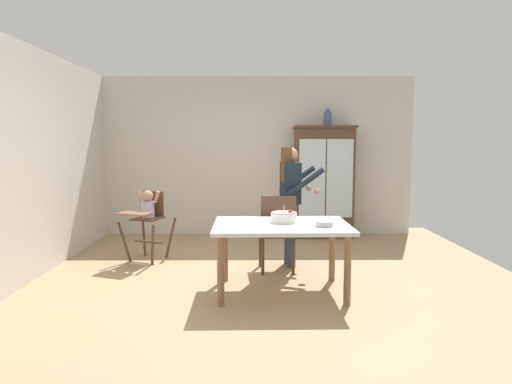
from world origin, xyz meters
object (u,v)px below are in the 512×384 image
(ceramic_vase, at_px, (328,118))
(dining_chair_far_side, at_px, (277,228))
(high_chair_with_toddler, at_px, (147,212))
(adult_person, at_px, (291,191))
(dining_table, at_px, (281,233))
(birthday_cake, at_px, (284,217))
(serving_bowl, at_px, (324,224))
(china_cabinet, at_px, (324,181))

(ceramic_vase, distance_m, dining_chair_far_side, 2.70)
(high_chair_with_toddler, distance_m, dining_chair_far_side, 1.82)
(adult_person, relative_size, dining_table, 1.07)
(birthday_cake, bearing_deg, dining_chair_far_side, 93.41)
(dining_table, bearing_deg, birthday_cake, 71.75)
(serving_bowl, bearing_deg, ceramic_vase, 80.22)
(dining_chair_far_side, bearing_deg, dining_table, 86.39)
(high_chair_with_toddler, distance_m, serving_bowl, 2.59)
(adult_person, bearing_deg, serving_bowl, -176.73)
(ceramic_vase, bearing_deg, birthday_cake, -108.48)
(birthday_cake, relative_size, serving_bowl, 1.56)
(high_chair_with_toddler, relative_size, dining_table, 0.67)
(high_chair_with_toddler, distance_m, birthday_cake, 2.13)
(dining_table, distance_m, birthday_cake, 0.18)
(high_chair_with_toddler, bearing_deg, birthday_cake, -13.78)
(ceramic_vase, distance_m, dining_table, 3.23)
(dining_chair_far_side, bearing_deg, high_chair_with_toddler, -23.40)
(adult_person, distance_m, birthday_cake, 0.95)
(birthday_cake, relative_size, dining_chair_far_side, 0.29)
(adult_person, xyz_separation_m, dining_chair_far_side, (-0.19, -0.32, -0.41))
(ceramic_vase, distance_m, high_chair_with_toddler, 3.31)
(adult_person, distance_m, dining_table, 1.09)
(dining_chair_far_side, bearing_deg, china_cabinet, -116.98)
(serving_bowl, bearing_deg, dining_table, 161.50)
(dining_table, bearing_deg, adult_person, 79.79)
(adult_person, height_order, birthday_cake, adult_person)
(china_cabinet, bearing_deg, adult_person, -111.73)
(high_chair_with_toddler, height_order, serving_bowl, high_chair_with_toddler)
(high_chair_with_toddler, bearing_deg, china_cabinet, 50.36)
(ceramic_vase, xyz_separation_m, birthday_cake, (-0.90, -2.69, -1.19))
(ceramic_vase, bearing_deg, china_cabinet, -175.34)
(high_chair_with_toddler, xyz_separation_m, dining_chair_far_side, (1.72, -0.61, -0.10))
(dining_table, relative_size, birthday_cake, 5.10)
(china_cabinet, relative_size, ceramic_vase, 6.91)
(high_chair_with_toddler, height_order, dining_chair_far_side, dining_chair_far_side)
(ceramic_vase, bearing_deg, dining_chair_far_side, -114.12)
(ceramic_vase, height_order, adult_person, ceramic_vase)
(adult_person, xyz_separation_m, serving_bowl, (0.24, -1.17, -0.20))
(china_cabinet, distance_m, birthday_cake, 2.82)
(high_chair_with_toddler, distance_m, dining_table, 2.16)
(china_cabinet, relative_size, dining_chair_far_side, 1.94)
(china_cabinet, xyz_separation_m, birthday_cake, (-0.85, -2.68, -0.14))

